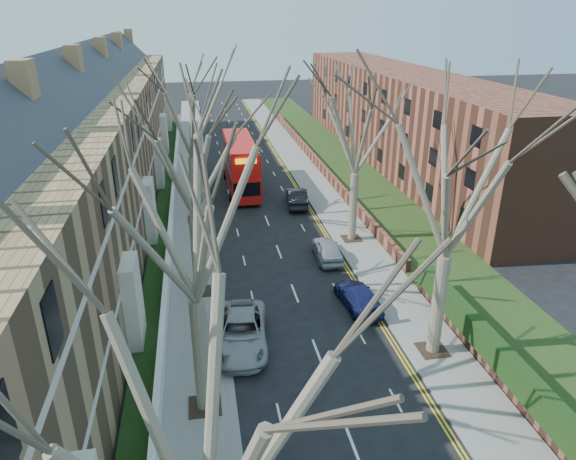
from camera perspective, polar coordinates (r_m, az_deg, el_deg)
pavement_left at (r=53.14m, az=-10.63°, el=5.43°), size 3.00×102.00×0.12m
pavement_right at (r=54.32m, az=2.17°, el=6.20°), size 3.00×102.00×0.12m
terrace_left at (r=44.76m, az=-20.98°, el=8.28°), size 9.70×78.00×13.60m
flats_right at (r=60.26m, az=12.36°, el=12.21°), size 13.97×54.00×10.00m
wall_hedge_right at (r=23.94m, az=26.89°, el=-17.78°), size 0.70×24.00×1.80m
front_wall_left at (r=45.43m, az=-12.68°, el=2.96°), size 0.30×78.00×1.00m
grass_verge_right at (r=55.40m, az=6.75°, el=6.50°), size 6.00×102.00×0.06m
tree_left_near at (r=10.38m, az=-10.63°, el=-18.99°), size 9.80×9.80×13.73m
tree_left_mid at (r=18.82m, az=-11.01°, el=3.23°), size 10.50×10.50×14.71m
tree_left_far at (r=28.52m, az=-11.00°, el=9.34°), size 10.15×10.15×14.22m
tree_left_dist at (r=40.24m, az=-11.07°, el=13.73°), size 10.50×10.50×14.71m
tree_right_mid at (r=23.44m, az=18.19°, el=6.44°), size 10.50×10.50×14.71m
tree_right_far at (r=36.09m, az=7.79°, el=12.39°), size 10.15×10.15×14.22m
double_decker_bus at (r=49.37m, az=-5.30°, el=7.12°), size 2.91×11.30×4.71m
car_left_far at (r=26.74m, az=-5.22°, el=-11.21°), size 3.24×5.95×1.58m
car_right_near at (r=30.17m, az=7.82°, el=-7.34°), size 2.15×4.57×1.29m
car_right_mid at (r=35.49m, az=4.39°, el=-2.15°), size 1.87×4.31×1.45m
car_right_far at (r=45.20m, az=0.98°, el=3.65°), size 2.17×4.89×1.56m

